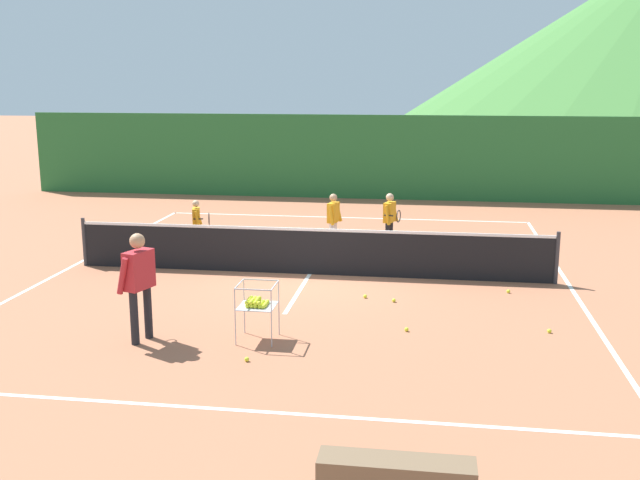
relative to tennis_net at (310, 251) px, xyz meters
name	(u,v)px	position (x,y,z in m)	size (l,w,h in m)	color
ground_plane	(310,274)	(0.00, 0.00, -0.50)	(120.00, 120.00, 0.00)	#A86647
line_baseline_near	(225,409)	(0.00, -6.49, -0.50)	(10.36, 0.08, 0.01)	white
line_baseline_far	(345,217)	(0.00, 6.44, -0.50)	(10.36, 0.08, 0.01)	white
line_sideline_west	(75,265)	(-5.18, 0.00, -0.50)	(0.08, 12.93, 0.01)	white
line_sideline_east	(569,284)	(5.18, 0.00, -0.50)	(0.08, 12.93, 0.01)	white
line_service_center	(310,274)	(0.00, 0.00, -0.50)	(0.08, 5.40, 0.01)	white
tennis_net	(310,251)	(0.00, 0.00, 0.00)	(9.93, 0.08, 1.05)	#333338
instructor	(139,277)	(-1.93, -4.31, 0.52)	(0.47, 0.84, 1.70)	black
student_0	(197,220)	(-2.96, 1.77, 0.22)	(0.52, 0.52, 1.20)	black
student_1	(333,216)	(0.19, 2.32, 0.30)	(0.33, 0.54, 1.34)	silver
student_2	(390,216)	(1.50, 2.50, 0.31)	(0.42, 0.71, 1.35)	black
ball_cart	(256,303)	(-0.18, -4.01, 0.10)	(0.58, 0.58, 0.90)	#B7B7BC
tennis_ball_0	(407,329)	(2.11, -3.27, -0.47)	(0.07, 0.07, 0.07)	yellow
tennis_ball_1	(549,331)	(4.37, -3.01, -0.47)	(0.07, 0.07, 0.07)	yellow
tennis_ball_3	(394,300)	(1.83, -1.71, -0.47)	(0.07, 0.07, 0.07)	yellow
tennis_ball_4	(508,291)	(3.94, -0.80, -0.47)	(0.07, 0.07, 0.07)	yellow
tennis_ball_5	(365,296)	(1.29, -1.53, -0.47)	(0.07, 0.07, 0.07)	yellow
tennis_ball_6	(247,359)	(-0.11, -4.91, -0.47)	(0.07, 0.07, 0.07)	yellow
windscreen_fence	(358,157)	(0.00, 9.99, 0.90)	(22.80, 0.08, 2.79)	#286B33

